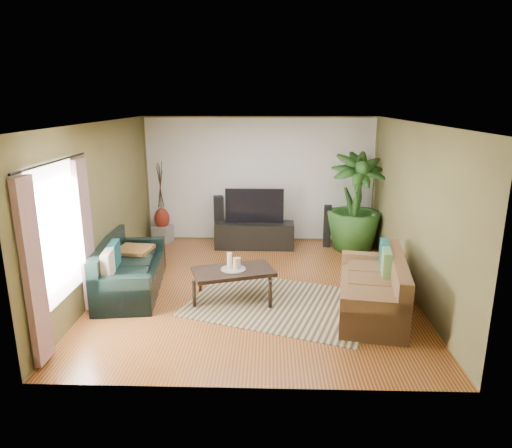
{
  "coord_description": "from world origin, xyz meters",
  "views": [
    {
      "loc": [
        0.23,
        -7.07,
        3.04
      ],
      "look_at": [
        0.0,
        0.2,
        1.05
      ],
      "focal_mm": 32.0,
      "sensor_mm": 36.0,
      "label": 1
    }
  ],
  "objects_px": {
    "pedestal": "(163,234)",
    "side_table": "(135,264)",
    "speaker_left": "(219,220)",
    "speaker_right": "(327,226)",
    "sofa_left": "(131,265)",
    "potted_plant": "(355,202)",
    "television": "(255,206)",
    "coffee_table": "(234,285)",
    "tv_stand": "(254,235)",
    "vase": "(162,219)",
    "sofa_right": "(372,284)"
  },
  "relations": [
    {
      "from": "television",
      "to": "pedestal",
      "type": "distance_m",
      "value": 2.19
    },
    {
      "from": "speaker_right",
      "to": "potted_plant",
      "type": "relative_size",
      "value": 0.45
    },
    {
      "from": "sofa_right",
      "to": "potted_plant",
      "type": "distance_m",
      "value": 2.97
    },
    {
      "from": "sofa_left",
      "to": "tv_stand",
      "type": "height_order",
      "value": "sofa_left"
    },
    {
      "from": "tv_stand",
      "to": "potted_plant",
      "type": "relative_size",
      "value": 0.82
    },
    {
      "from": "sofa_right",
      "to": "tv_stand",
      "type": "distance_m",
      "value": 3.47
    },
    {
      "from": "pedestal",
      "to": "side_table",
      "type": "xyz_separation_m",
      "value": [
        0.04,
        -2.24,
        0.11
      ]
    },
    {
      "from": "coffee_table",
      "to": "side_table",
      "type": "distance_m",
      "value": 1.91
    },
    {
      "from": "sofa_right",
      "to": "speaker_right",
      "type": "bearing_deg",
      "value": -165.63
    },
    {
      "from": "side_table",
      "to": "pedestal",
      "type": "bearing_deg",
      "value": 91.05
    },
    {
      "from": "side_table",
      "to": "sofa_right",
      "type": "bearing_deg",
      "value": -15.78
    },
    {
      "from": "coffee_table",
      "to": "pedestal",
      "type": "xyz_separation_m",
      "value": [
        -1.8,
        2.98,
        -0.07
      ]
    },
    {
      "from": "speaker_right",
      "to": "potted_plant",
      "type": "distance_m",
      "value": 0.79
    },
    {
      "from": "coffee_table",
      "to": "television",
      "type": "xyz_separation_m",
      "value": [
        0.24,
        2.64,
        0.66
      ]
    },
    {
      "from": "tv_stand",
      "to": "television",
      "type": "xyz_separation_m",
      "value": [
        0.0,
        0.02,
        0.63
      ]
    },
    {
      "from": "coffee_table",
      "to": "tv_stand",
      "type": "xyz_separation_m",
      "value": [
        0.24,
        2.62,
        0.02
      ]
    },
    {
      "from": "potted_plant",
      "to": "coffee_table",
      "type": "bearing_deg",
      "value": -131.88
    },
    {
      "from": "tv_stand",
      "to": "potted_plant",
      "type": "bearing_deg",
      "value": -0.93
    },
    {
      "from": "tv_stand",
      "to": "speaker_left",
      "type": "height_order",
      "value": "speaker_left"
    },
    {
      "from": "coffee_table",
      "to": "speaker_left",
      "type": "distance_m",
      "value": 2.89
    },
    {
      "from": "sofa_right",
      "to": "coffee_table",
      "type": "relative_size",
      "value": 1.61
    },
    {
      "from": "sofa_left",
      "to": "speaker_left",
      "type": "height_order",
      "value": "speaker_left"
    },
    {
      "from": "potted_plant",
      "to": "pedestal",
      "type": "xyz_separation_m",
      "value": [
        -4.1,
        0.41,
        -0.82
      ]
    },
    {
      "from": "speaker_left",
      "to": "vase",
      "type": "xyz_separation_m",
      "value": [
        -1.27,
        0.15,
        -0.0
      ]
    },
    {
      "from": "sofa_left",
      "to": "pedestal",
      "type": "xyz_separation_m",
      "value": [
        -0.1,
        2.65,
        -0.24
      ]
    },
    {
      "from": "sofa_left",
      "to": "vase",
      "type": "bearing_deg",
      "value": -4.83
    },
    {
      "from": "sofa_right",
      "to": "speaker_left",
      "type": "relative_size",
      "value": 1.85
    },
    {
      "from": "coffee_table",
      "to": "vase",
      "type": "distance_m",
      "value": 3.49
    },
    {
      "from": "pedestal",
      "to": "vase",
      "type": "relative_size",
      "value": 0.78
    },
    {
      "from": "sofa_left",
      "to": "coffee_table",
      "type": "xyz_separation_m",
      "value": [
        1.7,
        -0.33,
        -0.17
      ]
    },
    {
      "from": "sofa_right",
      "to": "side_table",
      "type": "xyz_separation_m",
      "value": [
        -3.82,
        1.08,
        -0.13
      ]
    },
    {
      "from": "sofa_left",
      "to": "coffee_table",
      "type": "relative_size",
      "value": 1.68
    },
    {
      "from": "speaker_left",
      "to": "sofa_right",
      "type": "bearing_deg",
      "value": -64.97
    },
    {
      "from": "television",
      "to": "potted_plant",
      "type": "bearing_deg",
      "value": -1.91
    },
    {
      "from": "sofa_left",
      "to": "tv_stand",
      "type": "xyz_separation_m",
      "value": [
        1.94,
        2.29,
        -0.15
      ]
    },
    {
      "from": "speaker_left",
      "to": "speaker_right",
      "type": "bearing_deg",
      "value": -16.06
    },
    {
      "from": "sofa_left",
      "to": "side_table",
      "type": "relative_size",
      "value": 3.49
    },
    {
      "from": "sofa_left",
      "to": "television",
      "type": "height_order",
      "value": "television"
    },
    {
      "from": "sofa_left",
      "to": "sofa_right",
      "type": "xyz_separation_m",
      "value": [
        3.76,
        -0.67,
        0.0
      ]
    },
    {
      "from": "speaker_left",
      "to": "potted_plant",
      "type": "distance_m",
      "value": 2.89
    },
    {
      "from": "tv_stand",
      "to": "vase",
      "type": "relative_size",
      "value": 3.57
    },
    {
      "from": "sofa_right",
      "to": "speaker_left",
      "type": "height_order",
      "value": "speaker_left"
    },
    {
      "from": "pedestal",
      "to": "sofa_left",
      "type": "bearing_deg",
      "value": -87.82
    },
    {
      "from": "sofa_right",
      "to": "side_table",
      "type": "distance_m",
      "value": 3.97
    },
    {
      "from": "coffee_table",
      "to": "potted_plant",
      "type": "distance_m",
      "value": 3.53
    },
    {
      "from": "tv_stand",
      "to": "vase",
      "type": "height_order",
      "value": "vase"
    },
    {
      "from": "coffee_table",
      "to": "tv_stand",
      "type": "distance_m",
      "value": 2.63
    },
    {
      "from": "speaker_right",
      "to": "potted_plant",
      "type": "bearing_deg",
      "value": -11.04
    },
    {
      "from": "side_table",
      "to": "television",
      "type": "bearing_deg",
      "value": 43.52
    },
    {
      "from": "potted_plant",
      "to": "side_table",
      "type": "xyz_separation_m",
      "value": [
        -4.06,
        -1.83,
        -0.71
      ]
    }
  ]
}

